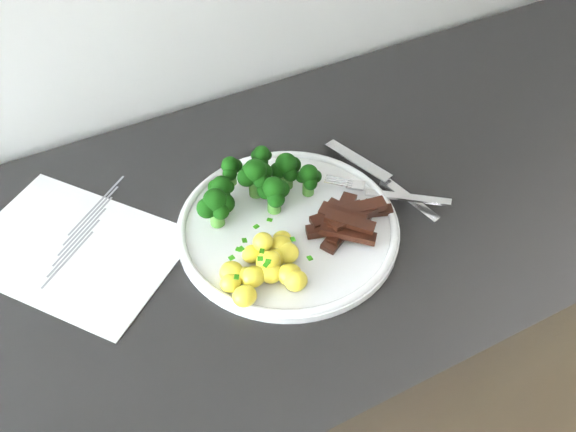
{
  "coord_description": "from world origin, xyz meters",
  "views": [
    {
      "loc": [
        -0.13,
        1.13,
        1.56
      ],
      "look_at": [
        0.15,
        1.65,
        0.93
      ],
      "focal_mm": 39.52,
      "sensor_mm": 36.0,
      "label": 1
    }
  ],
  "objects_px": {
    "plate": "(288,226)",
    "beef_strips": "(348,219)",
    "fork": "(390,193)",
    "broccoli": "(255,182)",
    "counter": "(268,388)",
    "knife": "(394,189)",
    "potatoes": "(266,265)",
    "recipe_paper": "(74,249)"
  },
  "relations": [
    {
      "from": "counter",
      "to": "recipe_paper",
      "type": "distance_m",
      "value": 0.52
    },
    {
      "from": "counter",
      "to": "broccoli",
      "type": "bearing_deg",
      "value": 72.02
    },
    {
      "from": "knife",
      "to": "potatoes",
      "type": "bearing_deg",
      "value": -167.56
    },
    {
      "from": "recipe_paper",
      "to": "broccoli",
      "type": "relative_size",
      "value": 1.83
    },
    {
      "from": "plate",
      "to": "knife",
      "type": "relative_size",
      "value": 1.44
    },
    {
      "from": "beef_strips",
      "to": "knife",
      "type": "bearing_deg",
      "value": 16.94
    },
    {
      "from": "broccoli",
      "to": "fork",
      "type": "height_order",
      "value": "broccoli"
    },
    {
      "from": "potatoes",
      "to": "knife",
      "type": "xyz_separation_m",
      "value": [
        0.24,
        0.05,
        -0.02
      ]
    },
    {
      "from": "potatoes",
      "to": "beef_strips",
      "type": "relative_size",
      "value": 0.88
    },
    {
      "from": "counter",
      "to": "knife",
      "type": "relative_size",
      "value": 11.26
    },
    {
      "from": "plate",
      "to": "broccoli",
      "type": "relative_size",
      "value": 1.66
    },
    {
      "from": "counter",
      "to": "beef_strips",
      "type": "height_order",
      "value": "beef_strips"
    },
    {
      "from": "plate",
      "to": "beef_strips",
      "type": "xyz_separation_m",
      "value": [
        0.07,
        -0.04,
        0.01
      ]
    },
    {
      "from": "potatoes",
      "to": "fork",
      "type": "height_order",
      "value": "potatoes"
    },
    {
      "from": "plate",
      "to": "counter",
      "type": "bearing_deg",
      "value": 154.5
    },
    {
      "from": "fork",
      "to": "knife",
      "type": "height_order",
      "value": "fork"
    },
    {
      "from": "beef_strips",
      "to": "fork",
      "type": "height_order",
      "value": "beef_strips"
    },
    {
      "from": "recipe_paper",
      "to": "broccoli",
      "type": "xyz_separation_m",
      "value": [
        0.25,
        -0.04,
        0.05
      ]
    },
    {
      "from": "plate",
      "to": "potatoes",
      "type": "relative_size",
      "value": 2.63
    },
    {
      "from": "broccoli",
      "to": "fork",
      "type": "distance_m",
      "value": 0.19
    },
    {
      "from": "counter",
      "to": "plate",
      "type": "xyz_separation_m",
      "value": [
        0.03,
        -0.02,
        0.46
      ]
    },
    {
      "from": "plate",
      "to": "fork",
      "type": "bearing_deg",
      "value": -7.09
    },
    {
      "from": "fork",
      "to": "counter",
      "type": "bearing_deg",
      "value": 169.37
    },
    {
      "from": "recipe_paper",
      "to": "fork",
      "type": "relative_size",
      "value": 2.4
    },
    {
      "from": "recipe_paper",
      "to": "plate",
      "type": "height_order",
      "value": "plate"
    },
    {
      "from": "potatoes",
      "to": "beef_strips",
      "type": "distance_m",
      "value": 0.14
    },
    {
      "from": "counter",
      "to": "potatoes",
      "type": "relative_size",
      "value": 20.61
    },
    {
      "from": "counter",
      "to": "fork",
      "type": "relative_size",
      "value": 17.07
    },
    {
      "from": "potatoes",
      "to": "counter",
      "type": "bearing_deg",
      "value": 68.82
    },
    {
      "from": "potatoes",
      "to": "beef_strips",
      "type": "xyz_separation_m",
      "value": [
        0.14,
        0.02,
        -0.0
      ]
    },
    {
      "from": "plate",
      "to": "broccoli",
      "type": "height_order",
      "value": "broccoli"
    },
    {
      "from": "beef_strips",
      "to": "counter",
      "type": "bearing_deg",
      "value": 153.68
    },
    {
      "from": "potatoes",
      "to": "knife",
      "type": "relative_size",
      "value": 0.55
    },
    {
      "from": "broccoli",
      "to": "potatoes",
      "type": "relative_size",
      "value": 1.59
    },
    {
      "from": "fork",
      "to": "broccoli",
      "type": "bearing_deg",
      "value": 154.93
    },
    {
      "from": "counter",
      "to": "beef_strips",
      "type": "relative_size",
      "value": 18.15
    },
    {
      "from": "counter",
      "to": "potatoes",
      "type": "height_order",
      "value": "potatoes"
    },
    {
      "from": "beef_strips",
      "to": "fork",
      "type": "xyz_separation_m",
      "value": [
        0.08,
        0.02,
        -0.0
      ]
    },
    {
      "from": "broccoli",
      "to": "plate",
      "type": "bearing_deg",
      "value": -73.02
    },
    {
      "from": "recipe_paper",
      "to": "broccoli",
      "type": "bearing_deg",
      "value": -9.42
    },
    {
      "from": "plate",
      "to": "recipe_paper",
      "type": "bearing_deg",
      "value": 159.14
    },
    {
      "from": "potatoes",
      "to": "knife",
      "type": "bearing_deg",
      "value": 12.44
    }
  ]
}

